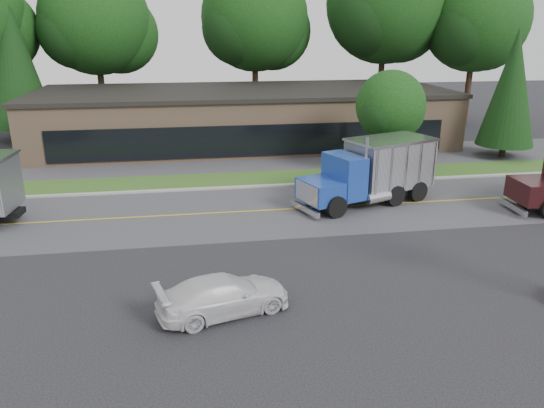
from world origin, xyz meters
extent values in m
plane|color=#36363C|center=(0.00, 0.00, 0.00)|extent=(140.00, 140.00, 0.00)
cube|color=#5B5B60|center=(0.00, 9.00, 0.00)|extent=(60.00, 8.00, 0.02)
cube|color=gold|center=(0.00, 9.00, 0.00)|extent=(60.00, 0.12, 0.01)
cube|color=#9E9E99|center=(0.00, 13.20, 0.00)|extent=(60.00, 0.30, 0.12)
cube|color=#23511B|center=(0.00, 15.00, 0.00)|extent=(60.00, 3.40, 0.03)
cube|color=#5B5B60|center=(0.00, 20.00, 0.00)|extent=(60.00, 7.00, 0.02)
cube|color=#9B7A5F|center=(2.00, 26.00, 2.00)|extent=(32.00, 12.00, 4.00)
cylinder|color=#382619|center=(-10.00, 34.00, 2.58)|extent=(0.56, 0.56, 5.15)
sphere|color=black|center=(-10.00, 34.00, 9.57)|extent=(9.42, 9.42, 9.42)
sphere|color=black|center=(-8.23, 35.18, 8.39)|extent=(7.07, 7.07, 7.07)
sphere|color=black|center=(-11.47, 33.12, 8.69)|extent=(6.48, 6.48, 6.48)
cylinder|color=#382619|center=(4.00, 34.00, 2.64)|extent=(0.56, 0.56, 5.29)
sphere|color=black|center=(4.00, 34.00, 9.82)|extent=(9.67, 9.67, 9.67)
sphere|color=black|center=(5.81, 35.21, 8.61)|extent=(7.25, 7.25, 7.25)
sphere|color=black|center=(2.49, 33.09, 8.91)|extent=(6.65, 6.65, 6.65)
cylinder|color=#382619|center=(16.00, 33.00, 2.97)|extent=(0.56, 0.56, 5.94)
sphere|color=black|center=(16.00, 33.00, 11.04)|extent=(10.87, 10.87, 10.87)
sphere|color=black|center=(18.04, 34.36, 9.68)|extent=(8.15, 8.15, 8.15)
sphere|color=black|center=(14.30, 31.98, 10.02)|extent=(7.47, 7.47, 7.47)
cylinder|color=#382619|center=(24.00, 31.00, 2.61)|extent=(0.56, 0.56, 5.23)
sphere|color=black|center=(24.00, 31.00, 9.71)|extent=(9.56, 9.56, 9.56)
sphere|color=black|center=(25.79, 32.20, 8.52)|extent=(7.17, 7.17, 7.17)
sphere|color=black|center=(22.51, 30.10, 8.81)|extent=(6.57, 6.57, 6.57)
cylinder|color=#382619|center=(-16.00, 30.00, 0.50)|extent=(0.44, 0.44, 1.00)
cone|color=black|center=(-16.00, 30.00, 6.58)|extent=(5.27, 5.27, 10.77)
cylinder|color=#382619|center=(20.00, 18.00, 0.50)|extent=(0.44, 0.44, 1.00)
cone|color=black|center=(20.00, 18.00, 4.96)|extent=(3.97, 3.97, 8.12)
cylinder|color=#382619|center=(10.00, 15.00, 1.18)|extent=(0.56, 0.56, 2.36)
sphere|color=black|center=(10.00, 15.00, 4.38)|extent=(4.32, 4.32, 4.32)
sphere|color=black|center=(10.81, 15.54, 3.84)|extent=(3.24, 3.24, 3.24)
sphere|color=black|center=(9.33, 14.60, 3.98)|extent=(2.97, 2.97, 2.97)
cube|color=black|center=(6.95, 9.47, 0.57)|extent=(7.19, 3.42, 0.28)
cube|color=navy|center=(3.97, 8.39, 1.12)|extent=(2.42, 2.76, 1.10)
cube|color=navy|center=(5.31, 8.88, 1.72)|extent=(2.01, 2.69, 2.20)
cube|color=black|center=(4.79, 8.69, 2.12)|extent=(0.77, 2.00, 0.90)
cube|color=silver|center=(8.14, 9.90, 2.02)|extent=(4.95, 3.83, 2.50)
cube|color=silver|center=(8.14, 9.90, 3.32)|extent=(5.14, 4.02, 0.12)
cylinder|color=black|center=(3.73, 9.53, 0.57)|extent=(1.15, 0.70, 1.10)
cylinder|color=black|center=(4.51, 7.37, 0.57)|extent=(1.15, 0.70, 1.10)
cylinder|color=black|center=(8.05, 11.09, 0.57)|extent=(1.15, 0.70, 1.10)
cylinder|color=black|center=(8.83, 8.93, 0.57)|extent=(1.15, 0.70, 1.10)
cube|color=black|center=(14.78, 6.69, 1.12)|extent=(2.21, 2.40, 1.10)
cylinder|color=black|center=(15.03, 7.83, 0.57)|extent=(1.12, 0.40, 1.10)
imported|color=silver|center=(-1.67, -0.93, 0.64)|extent=(4.76, 2.96, 1.29)
camera|label=1|loc=(-2.58, -16.55, 9.05)|focal=35.00mm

